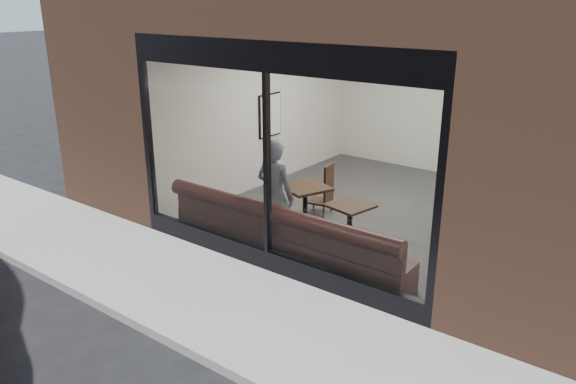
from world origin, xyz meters
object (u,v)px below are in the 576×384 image
Objects in this scene: cafe_table_left at (305,187)px; cafe_chair_left at (319,201)px; cafe_table_right at (350,206)px; banquette at (285,246)px; person at (275,196)px.

cafe_chair_left is (-0.22, 0.73, -0.50)m from cafe_table_left.
cafe_table_right is at bearing -15.39° from cafe_table_left.
banquette is 10.82× the size of cafe_chair_left.
banquette is at bearing 100.01° from cafe_chair_left.
banquette reaches higher than cafe_chair_left.
banquette is at bearing -68.28° from cafe_table_left.
cafe_chair_left is at bearing 141.10° from cafe_table_right.
cafe_table_left is (-0.45, 1.14, 0.52)m from banquette.
banquette is 5.79× the size of cafe_table_left.
cafe_chair_left is at bearing 109.82° from banquette.
banquette is 1.98m from cafe_chair_left.
cafe_table_right is at bearing 55.56° from banquette.
cafe_table_right is (0.93, 0.65, -0.14)m from person.
banquette is 1.15m from cafe_table_right.
person is at bearing -83.46° from cafe_table_left.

